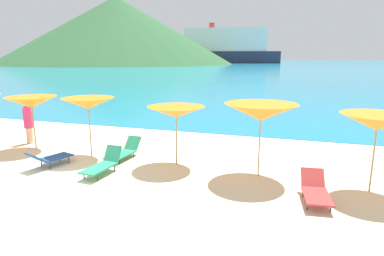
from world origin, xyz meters
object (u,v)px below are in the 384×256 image
at_px(umbrella_4, 88,104).
at_px(cruise_ship, 225,48).
at_px(umbrella_7, 378,123).
at_px(lounge_chair_6, 103,164).
at_px(umbrella_5, 176,112).
at_px(umbrella_3, 31,102).
at_px(lounge_chair_3, 124,151).
at_px(beachgoer_1, 28,122).
at_px(lounge_chair_1, 315,190).
at_px(umbrella_6, 261,112).
at_px(lounge_chair_0, 50,157).

height_order(umbrella_4, cruise_ship, cruise_ship).
relative_size(umbrella_7, lounge_chair_6, 1.37).
bearing_deg(umbrella_5, lounge_chair_6, -140.86).
bearing_deg(umbrella_3, lounge_chair_3, -0.29).
relative_size(lounge_chair_3, beachgoer_1, 0.96).
bearing_deg(cruise_ship, umbrella_7, -86.33).
bearing_deg(cruise_ship, lounge_chair_1, -86.81).
height_order(umbrella_5, umbrella_6, umbrella_6).
height_order(umbrella_7, cruise_ship, cruise_ship).
bearing_deg(cruise_ship, lounge_chair_3, -88.53).
relative_size(lounge_chair_3, cruise_ship, 0.03).
distance_m(umbrella_6, lounge_chair_6, 5.11).
bearing_deg(lounge_chair_1, umbrella_3, 163.96).
xyz_separation_m(umbrella_3, lounge_chair_0, (2.09, -1.61, -1.56)).
bearing_deg(lounge_chair_0, umbrella_4, -97.54).
height_order(lounge_chair_0, lounge_chair_3, lounge_chair_3).
relative_size(lounge_chair_6, beachgoer_1, 0.90).
relative_size(umbrella_5, beachgoer_1, 1.20).
height_order(umbrella_6, cruise_ship, cruise_ship).
height_order(umbrella_7, lounge_chair_1, umbrella_7).
xyz_separation_m(lounge_chair_3, lounge_chair_6, (0.16, -1.62, 0.06)).
height_order(umbrella_6, lounge_chair_3, umbrella_6).
relative_size(umbrella_4, umbrella_6, 0.91).
relative_size(umbrella_3, umbrella_6, 0.88).
xyz_separation_m(umbrella_4, umbrella_5, (3.34, 0.06, -0.15)).
bearing_deg(umbrella_3, lounge_chair_0, -37.57).
relative_size(umbrella_5, cruise_ship, 0.03).
distance_m(lounge_chair_3, lounge_chair_6, 1.63).
height_order(umbrella_6, lounge_chair_0, umbrella_6).
relative_size(umbrella_5, lounge_chair_1, 1.33).
bearing_deg(umbrella_7, beachgoer_1, 174.34).
bearing_deg(umbrella_3, umbrella_5, -1.00).
relative_size(umbrella_5, lounge_chair_6, 1.34).
relative_size(umbrella_6, beachgoer_1, 1.36).
xyz_separation_m(lounge_chair_0, lounge_chair_1, (8.31, -0.10, -0.02)).
xyz_separation_m(lounge_chair_1, lounge_chair_6, (-6.24, 0.07, 0.03)).
relative_size(umbrella_6, lounge_chair_3, 1.41).
xyz_separation_m(umbrella_4, lounge_chair_0, (-0.62, -1.44, -1.64)).
height_order(lounge_chair_3, cruise_ship, cruise_ship).
bearing_deg(umbrella_3, umbrella_6, -2.35).
bearing_deg(lounge_chair_3, cruise_ship, 105.80).
xyz_separation_m(umbrella_6, lounge_chair_1, (1.58, -1.35, -1.70)).
bearing_deg(lounge_chair_3, umbrella_6, 0.45).
distance_m(umbrella_6, cruise_ship, 195.83).
distance_m(umbrella_4, lounge_chair_1, 8.02).
distance_m(umbrella_6, lounge_chair_0, 7.04).
xyz_separation_m(umbrella_5, umbrella_7, (5.79, -0.55, 0.11)).
height_order(umbrella_4, umbrella_5, umbrella_4).
distance_m(lounge_chair_1, beachgoer_1, 11.52).
height_order(umbrella_7, beachgoer_1, umbrella_7).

